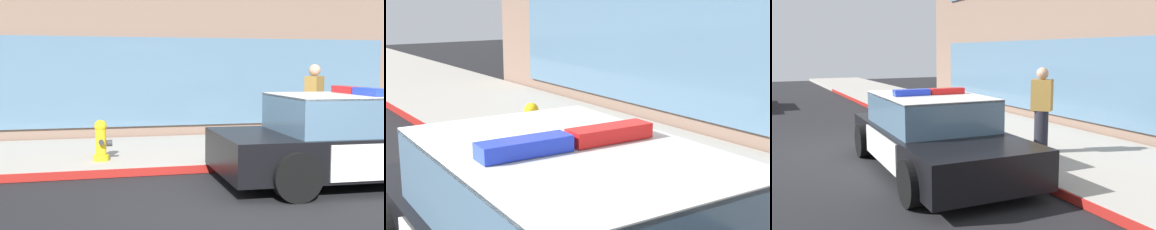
# 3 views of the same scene
# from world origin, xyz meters

# --- Properties ---
(sidewalk) EXTENTS (48.00, 3.58, 0.15)m
(sidewalk) POSITION_xyz_m (0.00, 4.04, 0.07)
(sidewalk) COLOR #A39E93
(sidewalk) RESTS_ON ground
(curb_red_paint) EXTENTS (28.80, 0.04, 0.14)m
(curb_red_paint) POSITION_xyz_m (0.00, 2.24, 0.08)
(curb_red_paint) COLOR maroon
(curb_red_paint) RESTS_ON ground
(fire_hydrant) EXTENTS (0.34, 0.39, 0.73)m
(fire_hydrant) POSITION_xyz_m (-1.80, 3.01, 0.50)
(fire_hydrant) COLOR gold
(fire_hydrant) RESTS_ON sidewalk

